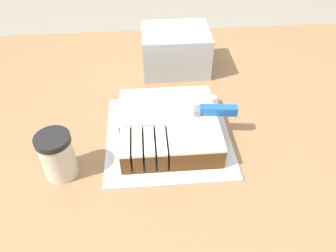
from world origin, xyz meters
TOP-DOWN VIEW (x-y plane):
  - countertop at (0.00, 0.00)m, footprint 1.40×1.10m
  - cake_board at (-0.05, -0.08)m, footprint 0.32×0.33m
  - cake at (-0.05, -0.08)m, footprint 0.25×0.25m
  - knife at (0.04, -0.07)m, footprint 0.26×0.06m
  - coffee_cup at (-0.31, -0.18)m, footprint 0.08×0.08m
  - storage_box at (-0.00, 0.26)m, footprint 0.21×0.17m

SIDE VIEW (x-z plane):
  - countertop at x=0.00m, z-range 0.00..0.89m
  - cake_board at x=-0.05m, z-range 0.89..0.89m
  - cake at x=-0.05m, z-range 0.89..0.95m
  - coffee_cup at x=-0.31m, z-range 0.89..1.00m
  - storage_box at x=0.00m, z-range 0.89..1.02m
  - knife at x=0.04m, z-range 0.95..0.97m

